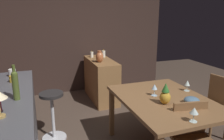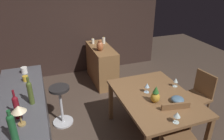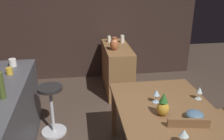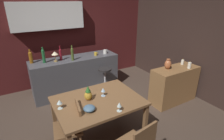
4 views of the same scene
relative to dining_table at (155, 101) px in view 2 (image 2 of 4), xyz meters
name	(u,v)px [view 2 (image 2 of 4)]	position (x,y,z in m)	size (l,w,h in m)	color
ground_plane	(122,136)	(0.15, 0.42, -0.66)	(9.00, 9.00, 0.00)	#47382D
wall_side_right	(69,20)	(2.70, 0.72, 0.64)	(0.10, 4.40, 2.60)	#33231E
dining_table	(155,101)	(0.00, 0.00, 0.00)	(1.34, 1.00, 0.74)	brown
kitchen_counter	(26,130)	(0.24, 1.77, -0.21)	(2.10, 0.60, 0.90)	#4C4C51
sideboard_cabinet	(102,64)	(2.00, 0.19, -0.25)	(1.10, 0.44, 0.82)	olive
chair_near_window	(176,132)	(-0.48, -0.06, -0.20)	(0.47, 0.47, 0.83)	brown
chair_by_doorway	(198,95)	(0.11, -0.88, -0.17)	(0.45, 0.45, 0.88)	brown
bar_stool	(61,105)	(0.79, 1.25, -0.29)	(0.34, 0.34, 0.69)	#262323
wine_glass_left	(176,81)	(0.13, -0.42, 0.18)	(0.07, 0.07, 0.14)	silver
wine_glass_right	(177,115)	(-0.58, 0.06, 0.19)	(0.08, 0.08, 0.14)	silver
wine_glass_center	(147,86)	(0.13, 0.07, 0.18)	(0.07, 0.07, 0.15)	silver
pineapple_centerpiece	(155,95)	(-0.13, 0.08, 0.18)	(0.12, 0.12, 0.24)	gold
fruit_bowl	(177,99)	(-0.23, -0.20, 0.12)	(0.17, 0.17, 0.08)	slate
wine_bottle_olive	(30,92)	(0.14, 1.62, 0.40)	(0.06, 0.06, 0.35)	#475623
wine_bottle_ruby	(16,106)	(-0.09, 1.76, 0.39)	(0.06, 0.06, 0.35)	maroon
wine_bottle_green	(12,127)	(-0.46, 1.77, 0.41)	(0.07, 0.07, 0.36)	#1E592D
cup_mustard	(25,78)	(0.77, 1.70, 0.28)	(0.11, 0.08, 0.08)	gold
cup_white	(24,70)	(1.05, 1.72, 0.29)	(0.13, 0.09, 0.10)	white
counter_lamp	(19,110)	(-0.23, 1.73, 0.42)	(0.15, 0.15, 0.24)	#A58447
pillar_candle_tall	(93,41)	(2.30, 0.29, 0.22)	(0.06, 0.06, 0.14)	white
pillar_candle_short	(104,41)	(2.23, 0.05, 0.23)	(0.07, 0.07, 0.16)	white
vase_copper	(100,46)	(1.80, 0.27, 0.26)	(0.14, 0.14, 0.22)	#B26038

